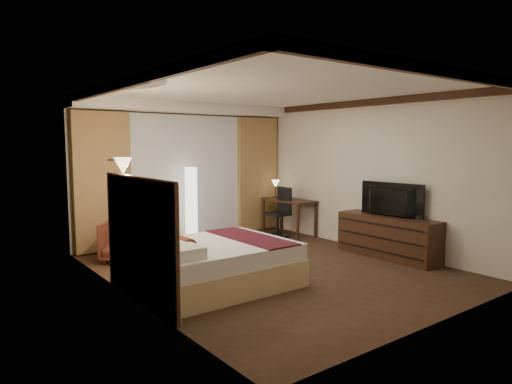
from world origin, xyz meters
TOP-DOWN VIEW (x-y plane):
  - floor at (0.00, 0.00)m, footprint 4.50×5.50m
  - ceiling at (0.00, 0.00)m, footprint 4.50×5.50m
  - back_wall at (0.00, 2.75)m, footprint 4.50×0.02m
  - left_wall at (-2.25, 0.00)m, footprint 0.02×5.50m
  - right_wall at (2.25, 0.00)m, footprint 0.02×5.50m
  - crown_molding at (0.00, 0.00)m, footprint 4.50×5.50m
  - soffit at (0.00, 2.50)m, footprint 4.50×0.50m
  - curtain_sheer at (0.00, 2.67)m, footprint 2.48×0.04m
  - curtain_left_drape at (-1.70, 2.61)m, footprint 1.00×0.14m
  - curtain_right_drape at (1.70, 2.61)m, footprint 1.00×0.14m
  - wall_sconce at (-2.09, 0.58)m, footprint 0.24×0.24m
  - bed at (-1.18, -0.21)m, footprint 2.03×1.58m
  - headboard at (-2.20, -0.21)m, footprint 0.12×1.88m
  - armchair at (-1.60, 1.77)m, footprint 0.99×0.98m
  - side_table at (-0.80, 2.09)m, footprint 0.47×0.47m
  - floor_lamp at (-0.12, 2.30)m, footprint 0.31×0.31m
  - desk at (1.95, 1.83)m, footprint 0.55×1.20m
  - desk_lamp at (1.95, 2.28)m, footprint 0.18×0.18m
  - office_chair at (1.60, 1.78)m, footprint 0.52×0.52m
  - dresser at (2.00, -0.65)m, footprint 0.50×1.80m
  - television at (1.97, -0.65)m, footprint 0.76×1.21m

SIDE VIEW (x-z plane):
  - floor at x=0.00m, z-range -0.01..0.01m
  - side_table at x=-0.80m, z-range 0.00..0.52m
  - bed at x=-1.18m, z-range 0.00..0.59m
  - dresser at x=2.00m, z-range 0.00..0.70m
  - armchair at x=-1.60m, z-range 0.00..0.74m
  - desk at x=1.95m, z-range 0.00..0.75m
  - office_chair at x=1.60m, z-range 0.00..1.03m
  - floor_lamp at x=-0.12m, z-range 0.00..1.48m
  - headboard at x=-2.20m, z-range 0.00..1.50m
  - desk_lamp at x=1.95m, z-range 0.75..1.09m
  - television at x=1.97m, z-range 0.96..1.11m
  - curtain_sheer at x=0.00m, z-range 0.02..2.48m
  - curtain_left_drape at x=-1.70m, z-range 0.02..2.48m
  - curtain_right_drape at x=1.70m, z-range 0.02..2.48m
  - back_wall at x=0.00m, z-range 0.00..2.70m
  - left_wall at x=-2.25m, z-range 0.00..2.70m
  - right_wall at x=2.25m, z-range 0.00..2.70m
  - wall_sconce at x=-2.09m, z-range 1.50..1.74m
  - soffit at x=0.00m, z-range 2.50..2.70m
  - crown_molding at x=0.00m, z-range 2.58..2.70m
  - ceiling at x=0.00m, z-range 2.70..2.71m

